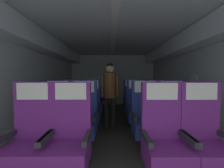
% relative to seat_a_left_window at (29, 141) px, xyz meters
% --- Properties ---
extents(ground, '(3.90, 6.72, 0.02)m').
position_rel_seat_a_left_window_xyz_m(ground, '(1.00, 1.61, -0.49)').
color(ground, '#3D3833').
extents(fuselage_shell, '(3.78, 6.37, 2.24)m').
position_rel_seat_a_left_window_xyz_m(fuselage_shell, '(1.00, 1.88, 1.15)').
color(fuselage_shell, silver).
rests_on(fuselage_shell, ground).
extents(seat_a_left_window, '(0.49, 0.48, 1.16)m').
position_rel_seat_a_left_window_xyz_m(seat_a_left_window, '(0.00, 0.00, 0.00)').
color(seat_a_left_window, '#38383D').
rests_on(seat_a_left_window, ground).
extents(seat_a_left_aisle, '(0.49, 0.48, 1.16)m').
position_rel_seat_a_left_window_xyz_m(seat_a_left_aisle, '(0.46, -0.00, 0.00)').
color(seat_a_left_aisle, '#38383D').
rests_on(seat_a_left_aisle, ground).
extents(seat_a_right_aisle, '(0.49, 0.48, 1.16)m').
position_rel_seat_a_left_window_xyz_m(seat_a_right_aisle, '(2.01, -0.02, 0.00)').
color(seat_a_right_aisle, '#38383D').
rests_on(seat_a_right_aisle, ground).
extents(seat_a_right_window, '(0.49, 0.48, 1.16)m').
position_rel_seat_a_left_window_xyz_m(seat_a_right_window, '(1.55, -0.02, 0.00)').
color(seat_a_right_window, '#38383D').
rests_on(seat_a_right_window, ground).
extents(seat_b_left_window, '(0.49, 0.48, 1.16)m').
position_rel_seat_a_left_window_xyz_m(seat_b_left_window, '(-0.01, 0.84, 0.00)').
color(seat_b_left_window, '#38383D').
rests_on(seat_b_left_window, ground).
extents(seat_b_left_aisle, '(0.49, 0.48, 1.16)m').
position_rel_seat_a_left_window_xyz_m(seat_b_left_aisle, '(0.45, 0.83, 0.00)').
color(seat_b_left_aisle, '#38383D').
rests_on(seat_b_left_aisle, ground).
extents(seat_b_right_aisle, '(0.49, 0.48, 1.16)m').
position_rel_seat_a_left_window_xyz_m(seat_b_right_aisle, '(2.01, 0.84, 0.00)').
color(seat_b_right_aisle, '#38383D').
rests_on(seat_b_right_aisle, ground).
extents(seat_b_right_window, '(0.49, 0.48, 1.16)m').
position_rel_seat_a_left_window_xyz_m(seat_b_right_window, '(1.54, 0.84, 0.00)').
color(seat_b_right_window, '#38383D').
rests_on(seat_b_right_window, ground).
extents(seat_c_left_window, '(0.49, 0.48, 1.16)m').
position_rel_seat_a_left_window_xyz_m(seat_c_left_window, '(-0.01, 1.69, 0.00)').
color(seat_c_left_window, '#38383D').
rests_on(seat_c_left_window, ground).
extents(seat_c_left_aisle, '(0.49, 0.48, 1.16)m').
position_rel_seat_a_left_window_xyz_m(seat_c_left_aisle, '(0.45, 1.68, 0.00)').
color(seat_c_left_aisle, '#38383D').
rests_on(seat_c_left_aisle, ground).
extents(seat_c_right_aisle, '(0.49, 0.48, 1.16)m').
position_rel_seat_a_left_window_xyz_m(seat_c_right_aisle, '(2.00, 1.68, 0.00)').
color(seat_c_right_aisle, '#38383D').
rests_on(seat_c_right_aisle, ground).
extents(seat_c_right_window, '(0.49, 0.48, 1.16)m').
position_rel_seat_a_left_window_xyz_m(seat_c_right_window, '(1.55, 1.67, 0.00)').
color(seat_c_right_window, '#38383D').
rests_on(seat_c_right_window, ground).
extents(seat_d_left_window, '(0.49, 0.48, 1.16)m').
position_rel_seat_a_left_window_xyz_m(seat_d_left_window, '(-0.01, 2.52, 0.00)').
color(seat_d_left_window, '#38383D').
rests_on(seat_d_left_window, ground).
extents(seat_d_left_aisle, '(0.49, 0.48, 1.16)m').
position_rel_seat_a_left_window_xyz_m(seat_d_left_aisle, '(0.46, 2.53, 0.00)').
color(seat_d_left_aisle, '#38383D').
rests_on(seat_d_left_aisle, ground).
extents(seat_d_right_aisle, '(0.49, 0.48, 1.16)m').
position_rel_seat_a_left_window_xyz_m(seat_d_right_aisle, '(2.00, 2.53, 0.00)').
color(seat_d_right_aisle, '#38383D').
rests_on(seat_d_right_aisle, ground).
extents(seat_d_right_window, '(0.49, 0.48, 1.16)m').
position_rel_seat_a_left_window_xyz_m(seat_d_right_window, '(1.54, 2.52, 0.00)').
color(seat_d_right_window, '#38383D').
rests_on(seat_d_right_window, ground).
extents(flight_attendant, '(0.43, 0.28, 1.55)m').
position_rel_seat_a_left_window_xyz_m(flight_attendant, '(0.91, 1.78, 0.46)').
color(flight_attendant, black).
rests_on(flight_attendant, ground).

